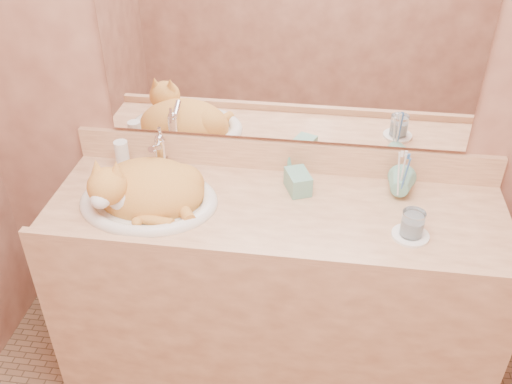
# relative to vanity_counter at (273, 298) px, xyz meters

# --- Properties ---
(wall_back) EXTENTS (2.40, 0.02, 2.50)m
(wall_back) POSITION_rel_vanity_counter_xyz_m (0.00, 0.28, 0.82)
(wall_back) COLOR brown
(wall_back) RESTS_ON ground
(vanity_counter) EXTENTS (1.60, 0.55, 0.85)m
(vanity_counter) POSITION_rel_vanity_counter_xyz_m (0.00, 0.00, 0.00)
(vanity_counter) COLOR #A56E4A
(vanity_counter) RESTS_ON floor
(mirror) EXTENTS (1.30, 0.02, 0.80)m
(mirror) POSITION_rel_vanity_counter_xyz_m (0.00, 0.26, 0.97)
(mirror) COLOR white
(mirror) RESTS_ON wall_back
(sink_basin) EXTENTS (0.49, 0.42, 0.15)m
(sink_basin) POSITION_rel_vanity_counter_xyz_m (-0.45, -0.02, 0.50)
(sink_basin) COLOR white
(sink_basin) RESTS_ON vanity_counter
(faucet) EXTENTS (0.07, 0.13, 0.18)m
(faucet) POSITION_rel_vanity_counter_xyz_m (-0.45, 0.16, 0.52)
(faucet) COLOR silver
(faucet) RESTS_ON vanity_counter
(cat) EXTENTS (0.40, 0.33, 0.21)m
(cat) POSITION_rel_vanity_counter_xyz_m (-0.46, -0.01, 0.49)
(cat) COLOR #C0772C
(cat) RESTS_ON sink_basin
(soap_dispenser) EXTENTS (0.10, 0.10, 0.17)m
(soap_dispenser) POSITION_rel_vanity_counter_xyz_m (0.09, 0.08, 0.51)
(soap_dispenser) COLOR #6AA992
(soap_dispenser) RESTS_ON vanity_counter
(toothbrush_cup) EXTENTS (0.12, 0.12, 0.10)m
(toothbrush_cup) POSITION_rel_vanity_counter_xyz_m (0.42, 0.11, 0.47)
(toothbrush_cup) COLOR #6AA992
(toothbrush_cup) RESTS_ON vanity_counter
(toothbrushes) EXTENTS (0.03, 0.03, 0.21)m
(toothbrushes) POSITION_rel_vanity_counter_xyz_m (0.42, 0.11, 0.55)
(toothbrushes) COLOR white
(toothbrushes) RESTS_ON toothbrush_cup
(saucer) EXTENTS (0.12, 0.12, 0.01)m
(saucer) POSITION_rel_vanity_counter_xyz_m (0.45, -0.08, 0.43)
(saucer) COLOR white
(saucer) RESTS_ON vanity_counter
(water_glass) EXTENTS (0.07, 0.07, 0.09)m
(water_glass) POSITION_rel_vanity_counter_xyz_m (0.45, -0.08, 0.48)
(water_glass) COLOR white
(water_glass) RESTS_ON saucer
(lotion_bottle) EXTENTS (0.05, 0.05, 0.12)m
(lotion_bottle) POSITION_rel_vanity_counter_xyz_m (-0.60, 0.17, 0.49)
(lotion_bottle) COLOR white
(lotion_bottle) RESTS_ON vanity_counter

